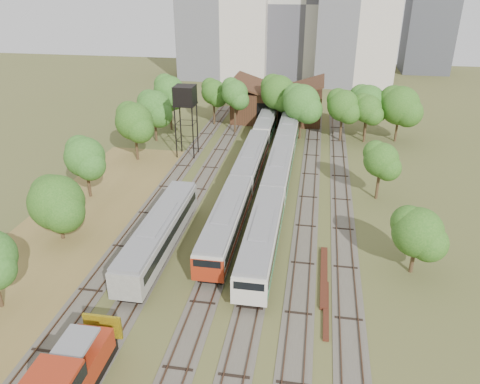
% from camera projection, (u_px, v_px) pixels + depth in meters
% --- Properties ---
extents(ground, '(240.00, 240.00, 0.00)m').
position_uv_depth(ground, '(218.00, 332.00, 36.00)').
color(ground, '#475123').
rests_on(ground, ground).
extents(dry_grass_patch, '(14.00, 60.00, 0.04)m').
position_uv_depth(dry_grass_patch, '(56.00, 254.00, 45.83)').
color(dry_grass_patch, brown).
rests_on(dry_grass_patch, ground).
extents(tracks, '(24.60, 80.00, 0.19)m').
position_uv_depth(tracks, '(254.00, 193.00, 58.35)').
color(tracks, '#4C473D').
rests_on(tracks, ground).
extents(railcar_red_set, '(2.91, 34.57, 3.60)m').
position_uv_depth(railcar_red_set, '(240.00, 188.00, 55.39)').
color(railcar_red_set, black).
rests_on(railcar_red_set, ground).
extents(railcar_green_set, '(2.99, 52.08, 3.70)m').
position_uv_depth(railcar_green_set, '(279.00, 170.00, 60.27)').
color(railcar_green_set, black).
rests_on(railcar_green_set, ground).
extents(railcar_rear, '(2.74, 16.08, 3.38)m').
position_uv_depth(railcar_rear, '(267.00, 122.00, 79.71)').
color(railcar_rear, black).
rests_on(railcar_rear, ground).
extents(shunter_locomotive, '(2.95, 8.10, 3.86)m').
position_uv_depth(shunter_locomotive, '(69.00, 376.00, 29.69)').
color(shunter_locomotive, black).
rests_on(shunter_locomotive, ground).
extents(old_grey_coach, '(2.94, 18.00, 3.64)m').
position_uv_depth(old_grey_coach, '(160.00, 233.00, 45.62)').
color(old_grey_coach, black).
rests_on(old_grey_coach, ground).
extents(water_tower, '(3.02, 3.02, 10.46)m').
position_uv_depth(water_tower, '(185.00, 97.00, 66.73)').
color(water_tower, black).
rests_on(water_tower, ground).
extents(rail_pile_near, '(0.62, 9.31, 0.31)m').
position_uv_depth(rail_pile_near, '(324.00, 276.00, 42.38)').
color(rail_pile_near, '#4E2316').
rests_on(rail_pile_near, ground).
extents(rail_pile_far, '(0.46, 7.29, 0.24)m').
position_uv_depth(rail_pile_far, '(326.00, 309.00, 38.26)').
color(rail_pile_far, '#4E2316').
rests_on(rail_pile_far, ground).
extents(maintenance_shed, '(16.45, 11.55, 7.58)m').
position_uv_depth(maintenance_shed, '(278.00, 103.00, 86.54)').
color(maintenance_shed, '#382314').
rests_on(maintenance_shed, ground).
extents(tree_band_left, '(6.90, 64.85, 8.49)m').
position_uv_depth(tree_band_left, '(101.00, 154.00, 56.85)').
color(tree_band_left, '#382616').
rests_on(tree_band_left, ground).
extents(tree_band_far, '(43.45, 10.73, 9.34)m').
position_uv_depth(tree_band_far, '(303.00, 99.00, 76.65)').
color(tree_band_far, '#382616').
rests_on(tree_band_far, ground).
extents(tree_band_right, '(6.23, 40.94, 7.70)m').
position_uv_depth(tree_band_right, '(385.00, 157.00, 56.43)').
color(tree_band_right, '#382616').
rests_on(tree_band_right, ground).
extents(tower_centre, '(20.00, 18.00, 36.00)m').
position_uv_depth(tower_centre, '(308.00, 2.00, 117.04)').
color(tower_centre, '#B9B5A8').
rests_on(tower_centre, ground).
extents(tower_far_right, '(12.00, 12.00, 28.00)m').
position_uv_depth(tower_far_right, '(431.00, 17.00, 122.84)').
color(tower_far_right, '#404147').
rests_on(tower_far_right, ground).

